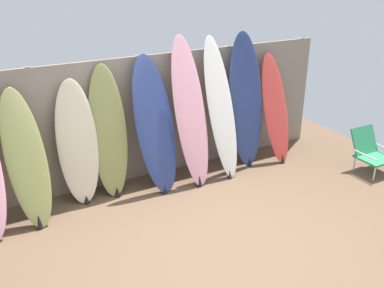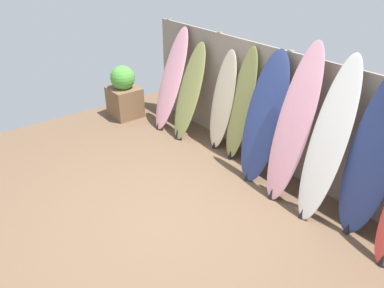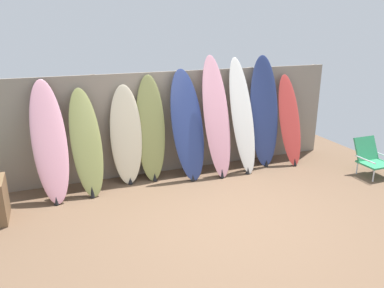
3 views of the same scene
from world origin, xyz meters
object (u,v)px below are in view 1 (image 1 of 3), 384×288
surfboard_olive_3 (109,133)px  surfboard_pink_5 (190,113)px  surfboard_white_6 (221,109)px  beach_chair (370,150)px  surfboard_red_8 (276,110)px  surfboard_navy_4 (155,126)px  surfboard_cream_2 (78,144)px  surfboard_navy_7 (246,101)px  surfboard_olive_1 (26,160)px

surfboard_olive_3 → surfboard_pink_5: bearing=-9.4°
surfboard_pink_5 → surfboard_white_6: size_ratio=1.03×
beach_chair → surfboard_red_8: bearing=115.1°
surfboard_olive_3 → beach_chair: bearing=-18.4°
surfboard_white_6 → beach_chair: 2.39m
surfboard_olive_3 → surfboard_pink_5: (1.13, -0.19, 0.14)m
surfboard_pink_5 → surfboard_navy_4: bearing=176.3°
surfboard_pink_5 → beach_chair: (2.55, -1.04, -0.70)m
surfboard_navy_4 → surfboard_olive_3: bearing=165.9°
surfboard_olive_3 → surfboard_white_6: size_ratio=0.88×
surfboard_cream_2 → surfboard_white_6: size_ratio=0.81×
surfboard_olive_3 → surfboard_navy_7: 2.16m
surfboard_navy_4 → surfboard_navy_7: (1.54, 0.08, 0.09)m
surfboard_cream_2 → surfboard_red_8: 3.10m
surfboard_olive_3 → surfboard_pink_5: surfboard_pink_5 is taller
surfboard_cream_2 → surfboard_navy_7: size_ratio=0.80×
surfboard_pink_5 → beach_chair: bearing=-22.2°
surfboard_navy_7 → surfboard_red_8: surfboard_navy_7 is taller
surfboard_red_8 → beach_chair: bearing=-46.6°
surfboard_olive_3 → surfboard_navy_7: (2.15, -0.07, 0.14)m
surfboard_olive_1 → surfboard_white_6: surfboard_white_6 is taller
surfboard_navy_7 → surfboard_red_8: bearing=-9.7°
surfboard_navy_4 → surfboard_pink_5: (0.52, -0.03, 0.10)m
surfboard_olive_1 → beach_chair: 4.89m
surfboard_pink_5 → surfboard_red_8: (1.54, 0.03, -0.20)m
surfboard_cream_2 → surfboard_navy_4: size_ratio=0.88×
surfboard_olive_1 → surfboard_navy_7: size_ratio=0.80×
surfboard_cream_2 → surfboard_red_8: surfboard_red_8 is taller
surfboard_navy_4 → beach_chair: (3.07, -1.07, -0.60)m
surfboard_olive_1 → surfboard_red_8: size_ratio=0.98×
surfboard_olive_1 → surfboard_navy_4: size_ratio=0.88×
surfboard_olive_1 → surfboard_cream_2: bearing=15.1°
surfboard_pink_5 → surfboard_white_6: surfboard_pink_5 is taller
surfboard_olive_3 → surfboard_navy_4: bearing=-14.1°
surfboard_cream_2 → surfboard_pink_5: (1.55, -0.19, 0.21)m
surfboard_navy_7 → surfboard_red_8: 0.56m
surfboard_navy_7 → surfboard_cream_2: bearing=178.4°
surfboard_pink_5 → beach_chair: surfboard_pink_5 is taller
surfboard_olive_3 → surfboard_white_6: (1.64, -0.17, 0.12)m
surfboard_olive_3 → surfboard_navy_7: surfboard_navy_7 is taller
surfboard_pink_5 → surfboard_olive_3: bearing=170.6°
surfboard_cream_2 → surfboard_white_6: bearing=-4.9°
surfboard_white_6 → surfboard_red_8: surfboard_white_6 is taller
surfboard_olive_1 → surfboard_pink_5: 2.22m
surfboard_cream_2 → beach_chair: bearing=-16.6°
surfboard_navy_7 → beach_chair: size_ratio=3.19×
surfboard_red_8 → beach_chair: size_ratio=2.61×
surfboard_white_6 → beach_chair: surfboard_white_6 is taller
surfboard_cream_2 → surfboard_pink_5: size_ratio=0.79×
surfboard_cream_2 → surfboard_olive_3: 0.42m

